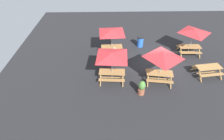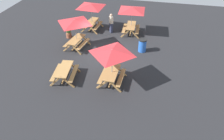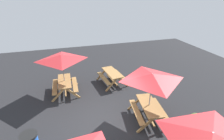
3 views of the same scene
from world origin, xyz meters
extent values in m
plane|color=#232326|center=(0.00, 0.00, 0.00)|extent=(24.00, 24.00, 0.00)
cube|color=#A87A44|center=(3.50, 1.73, 0.74)|extent=(1.84, 0.83, 0.05)
cube|color=#A87A44|center=(3.47, 1.18, 0.45)|extent=(1.81, 0.39, 0.04)
cube|color=#A87A44|center=(3.54, 2.28, 0.45)|extent=(1.81, 0.39, 0.04)
cube|color=#A87A44|center=(2.70, 1.42, 0.37)|extent=(0.12, 0.80, 0.81)
cube|color=#A87A44|center=(2.75, 2.15, 0.37)|extent=(0.12, 0.80, 0.81)
cube|color=#A87A44|center=(4.26, 1.31, 0.37)|extent=(0.12, 0.80, 0.81)
cube|color=#A87A44|center=(4.31, 2.04, 0.37)|extent=(0.12, 0.80, 0.81)
cube|color=#A87A44|center=(3.50, 1.73, 0.22)|extent=(1.56, 0.18, 0.06)
cylinder|color=gray|center=(3.50, 1.73, 1.15)|extent=(0.04, 0.04, 2.30)
pyramid|color=red|center=(3.50, 1.73, 2.16)|extent=(2.82, 2.82, 0.28)
cube|color=#A87A44|center=(-3.22, -1.56, 0.74)|extent=(1.82, 0.75, 0.05)
cube|color=#A87A44|center=(-3.24, -2.11, 0.45)|extent=(1.81, 0.31, 0.04)
cube|color=#A87A44|center=(-3.21, -1.01, 0.45)|extent=(1.81, 0.31, 0.04)
cube|color=#A87A44|center=(-4.01, -1.90, 0.37)|extent=(0.08, 0.80, 0.81)
cube|color=#A87A44|center=(-3.99, -1.17, 0.37)|extent=(0.08, 0.80, 0.81)
cube|color=#A87A44|center=(-2.45, -1.94, 0.37)|extent=(0.08, 0.80, 0.81)
cube|color=#A87A44|center=(-2.43, -1.21, 0.37)|extent=(0.08, 0.80, 0.81)
cube|color=#A87A44|center=(-3.22, -1.56, 0.22)|extent=(1.56, 0.11, 0.06)
cylinder|color=gray|center=(-3.22, -1.56, 1.15)|extent=(0.04, 0.04, 2.30)
pyramid|color=red|center=(-3.22, -1.56, 2.16)|extent=(2.05, 2.05, 0.28)
cube|color=#A87A44|center=(-3.53, 1.33, 0.74)|extent=(1.87, 0.91, 0.05)
cube|color=#A87A44|center=(-3.46, 0.79, 0.45)|extent=(1.82, 0.48, 0.04)
cube|color=#A87A44|center=(-3.60, 1.88, 0.45)|extent=(1.82, 0.48, 0.04)
cube|color=#A87A44|center=(-4.26, 0.88, 0.37)|extent=(0.16, 0.80, 0.81)
cube|color=#A87A44|center=(-4.35, 1.60, 0.37)|extent=(0.16, 0.80, 0.81)
cube|color=#A87A44|center=(-2.71, 1.06, 0.37)|extent=(0.16, 0.80, 0.81)
cube|color=#A87A44|center=(-2.80, 1.79, 0.37)|extent=(0.16, 0.80, 0.81)
cube|color=#A87A44|center=(-3.53, 1.33, 0.22)|extent=(1.56, 0.26, 0.06)
cube|color=#A87A44|center=(3.45, -1.69, 0.74)|extent=(1.84, 0.80, 0.05)
cube|color=#A87A44|center=(3.48, -2.23, 0.45)|extent=(1.81, 0.36, 0.04)
cube|color=#A87A44|center=(3.41, -1.14, 0.45)|extent=(1.81, 0.36, 0.04)
cube|color=#A87A44|center=(2.69, -2.10, 0.37)|extent=(0.11, 0.80, 0.81)
cube|color=#A87A44|center=(2.65, -1.37, 0.37)|extent=(0.11, 0.80, 0.81)
cube|color=#A87A44|center=(4.25, -2.00, 0.37)|extent=(0.11, 0.80, 0.81)
cube|color=#A87A44|center=(4.20, -1.28, 0.37)|extent=(0.11, 0.80, 0.81)
cube|color=#A87A44|center=(3.45, -1.69, 0.22)|extent=(1.56, 0.16, 0.06)
cylinder|color=gray|center=(3.45, -1.69, 1.15)|extent=(0.04, 0.04, 2.30)
pyramid|color=red|center=(3.45, -1.69, 2.16)|extent=(2.82, 2.82, 0.28)
cube|color=#A87A44|center=(0.19, 1.93, 0.74)|extent=(1.88, 0.95, 0.05)
cube|color=#A87A44|center=(0.11, 1.38, 0.45)|extent=(1.82, 0.51, 0.04)
cube|color=#A87A44|center=(0.27, 2.47, 0.45)|extent=(1.82, 0.51, 0.04)
cube|color=#A87A44|center=(-0.63, 1.68, 0.37)|extent=(0.17, 0.80, 0.81)
cube|color=#A87A44|center=(-0.53, 2.40, 0.37)|extent=(0.17, 0.80, 0.81)
cube|color=#A87A44|center=(0.91, 1.46, 0.37)|extent=(0.17, 0.80, 0.81)
cube|color=#A87A44|center=(1.02, 2.18, 0.37)|extent=(0.17, 0.80, 0.81)
cube|color=#A87A44|center=(0.19, 1.93, 0.22)|extent=(1.55, 0.29, 0.06)
cylinder|color=gray|center=(0.19, 1.93, 1.15)|extent=(0.04, 0.04, 2.30)
pyramid|color=red|center=(0.19, 1.93, 2.16)|extent=(2.26, 2.26, 0.28)
cylinder|color=blue|center=(0.79, -2.93, 0.45)|extent=(0.56, 0.56, 0.90)
cylinder|color=black|center=(0.79, -2.93, 0.94)|extent=(0.59, 0.59, 0.08)
cylinder|color=#935138|center=(1.62, 3.15, 0.20)|extent=(0.44, 0.44, 0.40)
ellipsoid|color=#4C7F38|center=(1.62, 3.15, 0.74)|extent=(0.46, 0.46, 0.67)
cube|color=#2D334C|center=(3.28, -0.02, 0.42)|extent=(0.33, 0.32, 0.85)
cube|color=beige|center=(3.28, -0.02, 1.15)|extent=(0.42, 0.40, 0.60)
sphere|color=tan|center=(3.28, -0.02, 1.56)|extent=(0.22, 0.22, 0.22)
camera|label=1|loc=(3.73, 11.20, 8.42)|focal=28.00mm
camera|label=2|loc=(-13.30, -3.82, 8.49)|focal=35.00mm
camera|label=3|loc=(5.83, -1.51, 5.40)|focal=28.00mm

